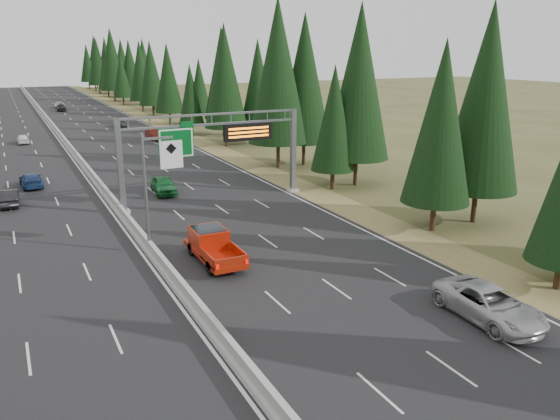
{
  "coord_description": "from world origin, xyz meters",
  "views": [
    {
      "loc": [
        -7.7,
        -9.36,
        13.13
      ],
      "look_at": [
        7.21,
        20.0,
        3.4
      ],
      "focal_mm": 35.0,
      "sensor_mm": 36.0,
      "label": 1
    }
  ],
  "objects": [
    {
      "name": "car_onc_near",
      "position": [
        -8.01,
        41.93,
        0.79
      ],
      "size": [
        1.66,
        4.37,
        1.42
      ],
      "primitive_type": "imported",
      "rotation": [
        0.0,
        0.0,
        3.1
      ],
      "color": "black",
      "rests_on": "road"
    },
    {
      "name": "car_ahead_white",
      "position": [
        4.65,
        127.87,
        0.72
      ],
      "size": [
        2.36,
        4.71,
        1.28
      ],
      "primitive_type": "imported",
      "rotation": [
        0.0,
        0.0,
        -0.05
      ],
      "color": "white",
      "rests_on": "road"
    },
    {
      "name": "road",
      "position": [
        0.0,
        80.0,
        0.04
      ],
      "size": [
        32.0,
        260.0,
        0.08
      ],
      "primitive_type": "cube",
      "color": "black",
      "rests_on": "ground"
    },
    {
      "name": "car_onc_white",
      "position": [
        -5.39,
        76.86,
        0.75
      ],
      "size": [
        1.67,
        3.98,
        1.34
      ],
      "primitive_type": "imported",
      "rotation": [
        0.0,
        0.0,
        3.16
      ],
      "color": "white",
      "rests_on": "road"
    },
    {
      "name": "shoulder_right",
      "position": [
        17.8,
        80.0,
        0.03
      ],
      "size": [
        3.6,
        260.0,
        0.06
      ],
      "primitive_type": "cube",
      "color": "olive",
      "rests_on": "ground"
    },
    {
      "name": "silver_minivan",
      "position": [
        12.84,
        8.0,
        0.92
      ],
      "size": [
        2.98,
        6.13,
        1.68
      ],
      "primitive_type": "imported",
      "rotation": [
        0.0,
        0.0,
        -0.03
      ],
      "color": "#A5A4A9",
      "rests_on": "road"
    },
    {
      "name": "car_ahead_green",
      "position": [
        5.06,
        40.02,
        0.89
      ],
      "size": [
        2.27,
        4.89,
        1.62
      ],
      "primitive_type": "imported",
      "rotation": [
        0.0,
        0.0,
        -0.08
      ],
      "color": "#17642B",
      "rests_on": "road"
    },
    {
      "name": "red_pickup",
      "position": [
        3.28,
        21.98,
        1.18
      ],
      "size": [
        2.18,
        6.11,
        1.99
      ],
      "color": "black",
      "rests_on": "road"
    },
    {
      "name": "median_barrier",
      "position": [
        0.0,
        80.0,
        0.41
      ],
      "size": [
        0.7,
        260.0,
        0.85
      ],
      "color": "gray",
      "rests_on": "road"
    },
    {
      "name": "tree_row_right",
      "position": [
        22.14,
        75.12,
        9.34
      ],
      "size": [
        11.95,
        243.66,
        18.68
      ],
      "color": "black",
      "rests_on": "ground"
    },
    {
      "name": "car_ahead_dkred",
      "position": [
        12.41,
        71.83,
        0.84
      ],
      "size": [
        1.9,
        4.68,
        1.51
      ],
      "primitive_type": "imported",
      "rotation": [
        0.0,
        0.0,
        0.07
      ],
      "color": "#5B150D",
      "rests_on": "road"
    },
    {
      "name": "car_ahead_dkgrey",
      "position": [
        10.55,
        88.1,
        0.74
      ],
      "size": [
        2.25,
        4.72,
        1.33
      ],
      "primitive_type": "imported",
      "rotation": [
        0.0,
        0.0,
        -0.09
      ],
      "color": "black",
      "rests_on": "road"
    },
    {
      "name": "hov_sign_pole",
      "position": [
        0.58,
        24.97,
        4.72
      ],
      "size": [
        2.8,
        0.5,
        8.0
      ],
      "color": "slate",
      "rests_on": "road"
    },
    {
      "name": "car_onc_blue",
      "position": [
        -5.9,
        48.29,
        0.77
      ],
      "size": [
        2.17,
        4.85,
        1.38
      ],
      "primitive_type": "imported",
      "rotation": [
        0.0,
        0.0,
        3.19
      ],
      "color": "navy",
      "rests_on": "road"
    },
    {
      "name": "sign_gantry",
      "position": [
        8.92,
        34.88,
        5.27
      ],
      "size": [
        16.75,
        0.98,
        7.8
      ],
      "color": "slate",
      "rests_on": "road"
    },
    {
      "name": "car_ahead_far",
      "position": [
        4.27,
        120.4,
        0.88
      ],
      "size": [
        2.14,
        4.77,
        1.59
      ],
      "primitive_type": "imported",
      "rotation": [
        0.0,
        0.0,
        -0.06
      ],
      "color": "black",
      "rests_on": "road"
    }
  ]
}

